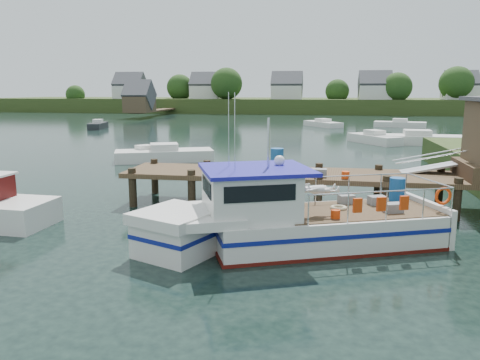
% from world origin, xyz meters
% --- Properties ---
extents(ground_plane, '(160.00, 160.00, 0.00)m').
position_xyz_m(ground_plane, '(0.00, 0.00, 0.00)').
color(ground_plane, black).
extents(far_shore, '(140.00, 42.55, 9.22)m').
position_xyz_m(far_shore, '(0.01, 82.37, 2.10)').
color(far_shore, '#33451C').
rests_on(far_shore, ground).
extents(dock, '(16.60, 3.00, 4.78)m').
position_xyz_m(dock, '(6.51, 0.01, 2.24)').
color(dock, '#4A3723').
rests_on(dock, ground).
extents(lobster_boat, '(9.43, 5.70, 4.68)m').
position_xyz_m(lobster_boat, '(1.15, -5.28, 0.85)').
color(lobster_boat, silver).
rests_on(lobster_boat, ground).
extents(moored_rowboat, '(3.22, 3.48, 1.03)m').
position_xyz_m(moored_rowboat, '(-9.82, 11.09, 0.38)').
color(moored_rowboat, '#4A3723').
rests_on(moored_rowboat, ground).
extents(moored_far, '(6.67, 3.40, 1.08)m').
position_xyz_m(moored_far, '(12.03, 44.15, 0.40)').
color(moored_far, silver).
rests_on(moored_far, ground).
extents(moored_a, '(6.79, 4.42, 1.19)m').
position_xyz_m(moored_a, '(-8.33, 10.91, 0.44)').
color(moored_a, silver).
rests_on(moored_a, ground).
extents(moored_b, '(4.56, 5.56, 1.20)m').
position_xyz_m(moored_b, '(6.73, 24.18, 0.45)').
color(moored_b, silver).
rests_on(moored_b, ground).
extents(moored_c, '(8.15, 3.19, 1.26)m').
position_xyz_m(moored_c, '(10.40, 24.23, 0.47)').
color(moored_c, silver).
rests_on(moored_c, ground).
extents(moored_d, '(5.20, 6.24, 1.04)m').
position_xyz_m(moored_d, '(2.24, 43.16, 0.39)').
color(moored_d, silver).
rests_on(moored_d, ground).
extents(moored_e, '(2.19, 4.43, 1.17)m').
position_xyz_m(moored_e, '(-25.02, 34.82, 0.43)').
color(moored_e, black).
rests_on(moored_e, ground).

